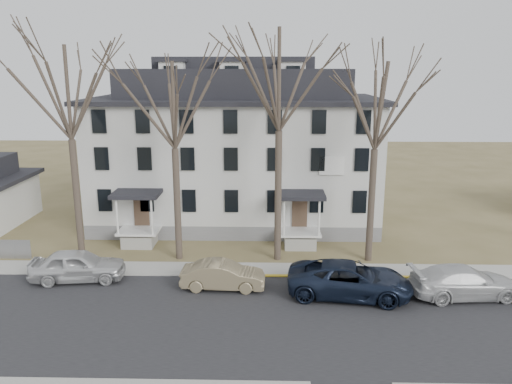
{
  "coord_description": "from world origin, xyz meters",
  "views": [
    {
      "loc": [
        0.38,
        -18.69,
        11.32
      ],
      "look_at": [
        -0.29,
        9.0,
        4.41
      ],
      "focal_mm": 35.0,
      "sensor_mm": 36.0,
      "label": 1
    }
  ],
  "objects_px": {
    "boarding_house": "(236,150)",
    "tree_mid_left": "(173,99)",
    "tree_center": "(279,72)",
    "car_white": "(464,282)",
    "car_silver": "(78,266)",
    "tree_mid_right": "(377,99)",
    "car_navy": "(350,280)",
    "bicycle_left": "(143,237)",
    "tree_far_left": "(67,86)",
    "car_tan": "(223,276)"
  },
  "relations": [
    {
      "from": "boarding_house",
      "to": "tree_mid_left",
      "type": "xyz_separation_m",
      "value": [
        -3.0,
        -8.15,
        4.22
      ]
    },
    {
      "from": "boarding_house",
      "to": "tree_center",
      "type": "distance_m",
      "value": 10.39
    },
    {
      "from": "tree_center",
      "to": "car_white",
      "type": "distance_m",
      "value": 14.75
    },
    {
      "from": "boarding_house",
      "to": "tree_center",
      "type": "bearing_deg",
      "value": -69.8
    },
    {
      "from": "car_silver",
      "to": "tree_center",
      "type": "bearing_deg",
      "value": -79.06
    },
    {
      "from": "tree_mid_left",
      "to": "tree_mid_right",
      "type": "relative_size",
      "value": 1.0
    },
    {
      "from": "boarding_house",
      "to": "car_navy",
      "type": "distance_m",
      "value": 15.37
    },
    {
      "from": "tree_center",
      "to": "bicycle_left",
      "type": "relative_size",
      "value": 9.19
    },
    {
      "from": "tree_far_left",
      "to": "car_white",
      "type": "bearing_deg",
      "value": -13.08
    },
    {
      "from": "car_silver",
      "to": "tree_mid_left",
      "type": "bearing_deg",
      "value": -61.6
    },
    {
      "from": "tree_mid_left",
      "to": "car_silver",
      "type": "height_order",
      "value": "tree_mid_left"
    },
    {
      "from": "car_silver",
      "to": "car_white",
      "type": "xyz_separation_m",
      "value": [
        20.26,
        -1.53,
        -0.06
      ]
    },
    {
      "from": "tree_far_left",
      "to": "tree_mid_right",
      "type": "xyz_separation_m",
      "value": [
        17.5,
        0.0,
        -0.74
      ]
    },
    {
      "from": "car_tan",
      "to": "car_navy",
      "type": "xyz_separation_m",
      "value": [
        6.5,
        -0.72,
        0.15
      ]
    },
    {
      "from": "car_navy",
      "to": "bicycle_left",
      "type": "xyz_separation_m",
      "value": [
        -12.46,
        7.64,
        -0.45
      ]
    },
    {
      "from": "car_silver",
      "to": "car_tan",
      "type": "distance_m",
      "value": 8.03
    },
    {
      "from": "boarding_house",
      "to": "tree_mid_right",
      "type": "distance_m",
      "value": 12.51
    },
    {
      "from": "car_tan",
      "to": "bicycle_left",
      "type": "xyz_separation_m",
      "value": [
        -5.96,
        6.92,
        -0.3
      ]
    },
    {
      "from": "tree_mid_right",
      "to": "car_silver",
      "type": "distance_m",
      "value": 18.91
    },
    {
      "from": "tree_far_left",
      "to": "car_navy",
      "type": "xyz_separation_m",
      "value": [
        15.57,
        -4.99,
        -9.48
      ]
    },
    {
      "from": "boarding_house",
      "to": "tree_mid_right",
      "type": "xyz_separation_m",
      "value": [
        8.5,
        -8.15,
        4.22
      ]
    },
    {
      "from": "tree_far_left",
      "to": "tree_center",
      "type": "relative_size",
      "value": 0.93
    },
    {
      "from": "tree_mid_right",
      "to": "car_tan",
      "type": "distance_m",
      "value": 12.97
    },
    {
      "from": "tree_center",
      "to": "car_white",
      "type": "bearing_deg",
      "value": -27.96
    },
    {
      "from": "car_tan",
      "to": "tree_mid_right",
      "type": "bearing_deg",
      "value": -61.07
    },
    {
      "from": "car_tan",
      "to": "car_white",
      "type": "relative_size",
      "value": 0.8
    },
    {
      "from": "tree_far_left",
      "to": "bicycle_left",
      "type": "xyz_separation_m",
      "value": [
        3.11,
        2.65,
        -9.92
      ]
    },
    {
      "from": "car_silver",
      "to": "bicycle_left",
      "type": "relative_size",
      "value": 3.14
    },
    {
      "from": "boarding_house",
      "to": "bicycle_left",
      "type": "bearing_deg",
      "value": -136.96
    },
    {
      "from": "car_silver",
      "to": "bicycle_left",
      "type": "xyz_separation_m",
      "value": [
        2.02,
        6.08,
        -0.44
      ]
    },
    {
      "from": "tree_far_left",
      "to": "car_tan",
      "type": "relative_size",
      "value": 3.13
    },
    {
      "from": "tree_center",
      "to": "tree_mid_left",
      "type": "bearing_deg",
      "value": 180.0
    },
    {
      "from": "car_silver",
      "to": "tree_mid_right",
      "type": "bearing_deg",
      "value": -84.7
    },
    {
      "from": "tree_mid_right",
      "to": "car_tan",
      "type": "xyz_separation_m",
      "value": [
        -8.44,
        -4.27,
        -8.88
      ]
    },
    {
      "from": "car_navy",
      "to": "car_tan",
      "type": "bearing_deg",
      "value": 91.41
    },
    {
      "from": "car_tan",
      "to": "bicycle_left",
      "type": "relative_size",
      "value": 2.74
    },
    {
      "from": "car_silver",
      "to": "tree_far_left",
      "type": "bearing_deg",
      "value": 11.05
    },
    {
      "from": "boarding_house",
      "to": "car_navy",
      "type": "xyz_separation_m",
      "value": [
        6.57,
        -13.14,
        -4.51
      ]
    },
    {
      "from": "car_white",
      "to": "bicycle_left",
      "type": "distance_m",
      "value": 19.76
    },
    {
      "from": "tree_center",
      "to": "car_tan",
      "type": "distance_m",
      "value": 11.59
    },
    {
      "from": "boarding_house",
      "to": "car_white",
      "type": "relative_size",
      "value": 3.79
    },
    {
      "from": "car_navy",
      "to": "boarding_house",
      "type": "bearing_deg",
      "value": 34.28
    },
    {
      "from": "tree_mid_right",
      "to": "bicycle_left",
      "type": "xyz_separation_m",
      "value": [
        -14.39,
        2.65,
        -9.18
      ]
    },
    {
      "from": "tree_far_left",
      "to": "tree_center",
      "type": "xyz_separation_m",
      "value": [
        12.0,
        0.0,
        0.74
      ]
    },
    {
      "from": "car_silver",
      "to": "car_navy",
      "type": "height_order",
      "value": "car_navy"
    },
    {
      "from": "tree_mid_left",
      "to": "car_white",
      "type": "distance_m",
      "value": 18.37
    },
    {
      "from": "car_silver",
      "to": "boarding_house",
      "type": "bearing_deg",
      "value": -40.84
    },
    {
      "from": "boarding_house",
      "to": "tree_mid_left",
      "type": "height_order",
      "value": "tree_mid_left"
    },
    {
      "from": "tree_mid_left",
      "to": "car_navy",
      "type": "height_order",
      "value": "tree_mid_left"
    },
    {
      "from": "tree_mid_left",
      "to": "tree_mid_right",
      "type": "distance_m",
      "value": 11.5
    }
  ]
}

